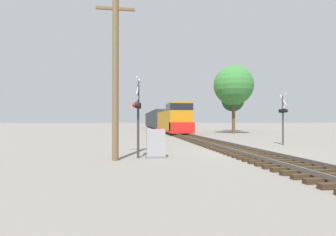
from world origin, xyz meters
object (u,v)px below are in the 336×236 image
at_px(utility_pole, 115,75).
at_px(crossing_signal_near, 138,109).
at_px(freight_train, 159,120).
at_px(crossing_signal_far, 283,113).
at_px(relay_cabinet, 156,144).
at_px(tree_mid_background, 233,100).
at_px(tree_far_right, 234,85).

bearing_deg(utility_pole, crossing_signal_near, 30.89).
height_order(freight_train, crossing_signal_near, freight_train).
relative_size(crossing_signal_far, relay_cabinet, 2.73).
height_order(utility_pole, tree_mid_background, utility_pole).
distance_m(freight_train, crossing_signal_near, 44.43).
height_order(relay_cabinet, utility_pole, utility_pole).
bearing_deg(relay_cabinet, tree_far_right, 59.60).
height_order(freight_train, tree_mid_background, tree_mid_background).
distance_m(relay_cabinet, utility_pole, 3.82).
distance_m(crossing_signal_far, utility_pole, 13.73).
distance_m(crossing_signal_near, relay_cabinet, 1.94).
height_order(freight_train, tree_far_right, tree_far_right).
relative_size(utility_pole, tree_far_right, 0.78).
xyz_separation_m(crossing_signal_far, relay_cabinet, (-10.30, -5.54, -1.71)).
distance_m(utility_pole, tree_far_right, 28.64).
bearing_deg(tree_mid_background, tree_far_right, -111.62).
relative_size(tree_far_right, tree_mid_background, 1.31).
relative_size(crossing_signal_near, tree_far_right, 0.40).
height_order(crossing_signal_near, crossing_signal_far, crossing_signal_near).
xyz_separation_m(freight_train, relay_cabinet, (-5.04, -44.15, -1.34)).
distance_m(freight_train, tree_far_right, 23.09).
bearing_deg(crossing_signal_far, tree_far_right, -7.38).
relative_size(relay_cabinet, tree_far_right, 0.14).
bearing_deg(tree_mid_background, crossing_signal_far, -104.35).
relative_size(freight_train, tree_far_right, 5.29).
distance_m(utility_pole, tree_mid_background, 37.30).
bearing_deg(tree_far_right, crossing_signal_far, -100.77).
bearing_deg(freight_train, crossing_signal_near, -97.68).
bearing_deg(crossing_signal_far, freight_train, 11.14).
bearing_deg(tree_far_right, crossing_signal_near, -122.15).
bearing_deg(utility_pole, tree_mid_background, 59.51).
bearing_deg(utility_pole, relay_cabinet, 14.33).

